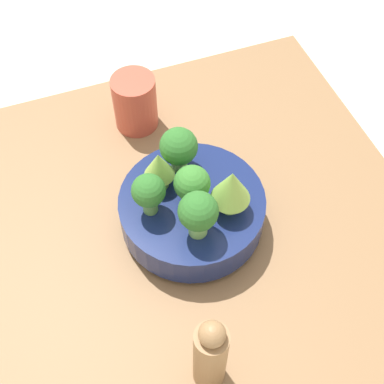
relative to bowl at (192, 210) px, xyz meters
name	(u,v)px	position (x,y,z in m)	size (l,w,h in m)	color
ground_plane	(174,250)	(-0.04, -0.01, -0.09)	(6.00, 6.00, 0.00)	beige
table	(173,243)	(-0.04, -0.01, -0.06)	(0.81, 0.76, 0.05)	olive
bowl	(192,210)	(0.00, 0.00, 0.00)	(0.23, 0.23, 0.07)	navy
romanesco_piece_far	(159,167)	(-0.04, 0.04, 0.07)	(0.05, 0.05, 0.07)	#609347
broccoli_floret_front	(198,213)	(-0.01, -0.06, 0.08)	(0.06, 0.06, 0.08)	#7AB256
broccoli_floret_left	(149,192)	(-0.06, 0.00, 0.08)	(0.05, 0.05, 0.07)	#609347
broccoli_floret_back	(179,148)	(0.00, 0.07, 0.08)	(0.06, 0.06, 0.08)	#7AB256
romanesco_piece_near	(231,187)	(0.05, -0.04, 0.09)	(0.06, 0.06, 0.09)	#609347
broccoli_floret_center	(192,184)	(0.00, 0.00, 0.07)	(0.05, 0.05, 0.07)	#609347
cup	(135,102)	(-0.02, 0.24, 0.01)	(0.08, 0.08, 0.10)	#C64C38
pepper_mill	(210,355)	(-0.06, -0.23, 0.04)	(0.04, 0.04, 0.17)	#997047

